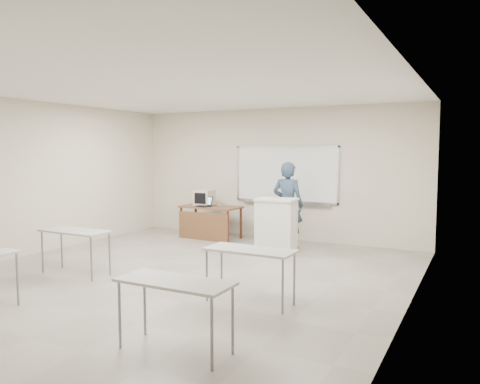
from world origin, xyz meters
The scene contains 10 objects.
floor centered at (0.00, 0.00, -0.01)m, with size 7.00×8.00×0.01m, color gray.
whiteboard centered at (0.30, 3.97, 1.48)m, with size 2.48×0.10×1.31m.
student_desks centered at (0.00, -1.35, 0.67)m, with size 4.40×2.20×0.73m.
instructor_desk centered at (-1.30, 3.19, 0.54)m, with size 1.40×0.70×0.75m.
podium centered at (0.69, 2.51, 0.55)m, with size 0.77×0.56×1.09m.
crt_monitor centered at (-1.55, 3.43, 0.93)m, with size 0.39×0.44×0.37m.
laptop centered at (-1.40, 3.17, 0.81)m, with size 0.31×0.29×0.23m.
mouse centered at (-1.10, 3.35, 0.77)m, with size 0.10×0.06×0.04m, color gray.
keyboard centered at (0.84, 2.39, 1.10)m, with size 0.40×0.13×0.02m, color #C3B29E.
presenter centered at (0.70, 3.09, 0.90)m, with size 0.66×0.43×1.80m, color black.
Camera 1 is at (4.30, -5.96, 2.01)m, focal length 35.00 mm.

